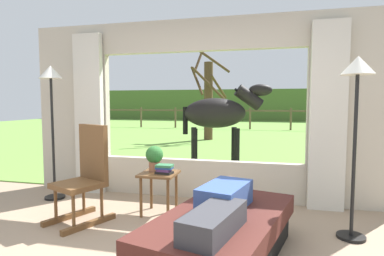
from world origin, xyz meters
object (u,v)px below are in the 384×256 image
horse (219,114)px  book_stack (164,169)px  side_table (159,180)px  pasture_tree (208,97)px  rocking_chair (86,174)px  potted_plant (154,157)px  reclining_person (222,203)px  floor_lamp_right (357,92)px  floor_lamp_left (51,92)px  recliner_sofa (222,236)px

horse → book_stack: bearing=-21.5°
side_table → pasture_tree: (-0.88, 7.74, 1.16)m
rocking_chair → potted_plant: bearing=57.9°
book_stack → reclining_person: bearing=-48.7°
rocking_chair → floor_lamp_right: (2.90, 0.20, 0.93)m
reclining_person → floor_lamp_left: (-2.61, 1.26, 1.01)m
rocking_chair → potted_plant: 0.83m
rocking_chair → floor_lamp_left: 1.50m
rocking_chair → book_stack: 0.91m
reclining_person → potted_plant: 1.48m
recliner_sofa → book_stack: book_stack is taller
potted_plant → horse: bearing=81.3°
book_stack → horse: (0.23, 2.74, 0.58)m
side_table → potted_plant: bearing=143.1°
recliner_sofa → floor_lamp_right: (1.21, 0.76, 1.26)m
recliner_sofa → potted_plant: size_ratio=5.84×
book_stack → pasture_tree: 7.91m
recliner_sofa → book_stack: 1.29m
rocking_chair → book_stack: bearing=46.1°
reclining_person → side_table: 1.38m
potted_plant → rocking_chair: bearing=-145.9°
book_stack → pasture_tree: bearing=97.1°
recliner_sofa → book_stack: size_ratio=8.70×
rocking_chair → horse: 3.33m
side_table → floor_lamp_right: bearing=-5.4°
reclining_person → book_stack: size_ratio=6.63×
side_table → pasture_tree: size_ratio=0.15×
potted_plant → floor_lamp_right: floor_lamp_right is taller
side_table → book_stack: (0.09, -0.05, 0.15)m
reclining_person → horse: horse is taller
side_table → floor_lamp_left: (-1.68, 0.24, 1.11)m
recliner_sofa → floor_lamp_right: bearing=46.2°
side_table → rocking_chair: bearing=-152.2°
pasture_tree → horse: bearing=-76.6°
book_stack → potted_plant: bearing=146.0°
floor_lamp_left → floor_lamp_right: 3.85m
potted_plant → book_stack: 0.24m
side_table → floor_lamp_left: bearing=171.7°
floor_lamp_left → pasture_tree: 7.54m
recliner_sofa → potted_plant: bearing=148.7°
recliner_sofa → floor_lamp_left: size_ratio=0.99×
potted_plant → book_stack: size_ratio=1.49×
side_table → potted_plant: potted_plant is taller
side_table → floor_lamp_left: size_ratio=0.27×
recliner_sofa → reclining_person: (-0.00, -0.05, 0.30)m
reclining_person → floor_lamp_left: bearing=168.4°
floor_lamp_right → pasture_tree: size_ratio=0.54×
reclining_person → floor_lamp_left: size_ratio=0.75×
side_table → potted_plant: 0.29m
horse → pasture_tree: 5.20m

